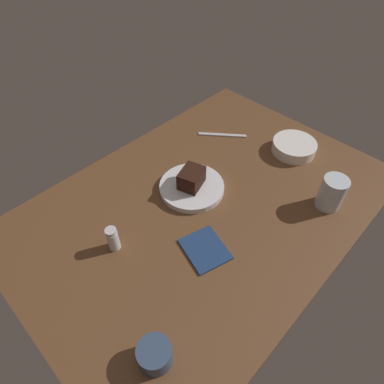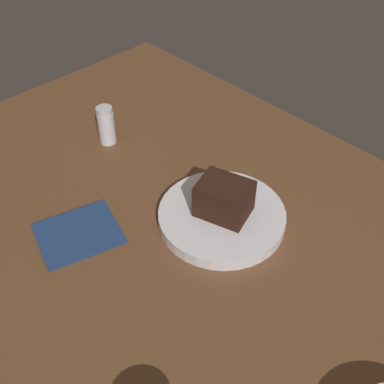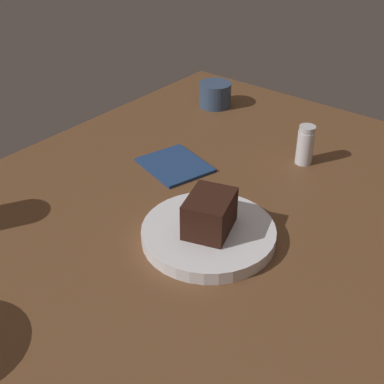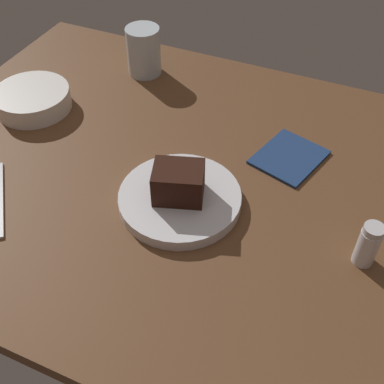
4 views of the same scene
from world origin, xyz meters
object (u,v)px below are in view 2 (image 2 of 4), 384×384
(salt_shaker, at_px, (106,125))
(chocolate_cake_slice, at_px, (224,199))
(folded_napkin, at_px, (78,233))
(dessert_plate, at_px, (222,217))

(salt_shaker, bearing_deg, chocolate_cake_slice, -179.31)
(folded_napkin, bearing_deg, dessert_plate, -126.59)
(dessert_plate, xyz_separation_m, chocolate_cake_slice, (-0.00, -0.00, 0.04))
(dessert_plate, bearing_deg, folded_napkin, 53.41)
(dessert_plate, bearing_deg, salt_shaker, 0.33)
(salt_shaker, bearing_deg, dessert_plate, -179.67)
(dessert_plate, distance_m, salt_shaker, 0.32)
(dessert_plate, height_order, folded_napkin, dessert_plate)
(salt_shaker, xyz_separation_m, folded_napkin, (-0.17, 0.19, -0.04))
(folded_napkin, bearing_deg, chocolate_cake_slice, -126.48)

